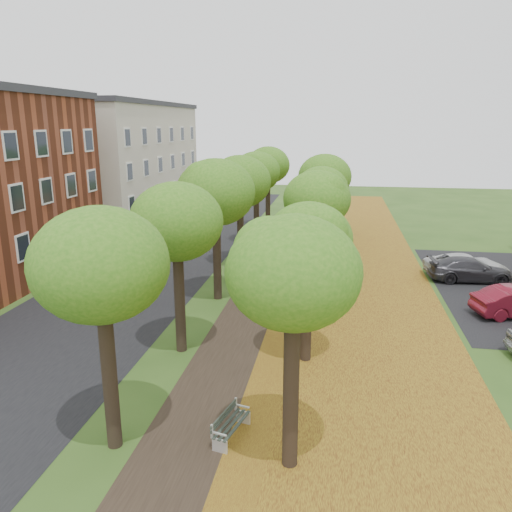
% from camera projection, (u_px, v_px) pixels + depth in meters
% --- Properties ---
extents(ground, '(120.00, 120.00, 0.00)m').
position_uv_depth(ground, '(193.00, 453.00, 13.34)').
color(ground, '#2D4C19').
rests_on(ground, ground).
extents(street_asphalt, '(8.00, 70.00, 0.01)m').
position_uv_depth(street_asphalt, '(141.00, 276.00, 28.82)').
color(street_asphalt, black).
rests_on(street_asphalt, ground).
extents(footpath, '(3.20, 70.00, 0.01)m').
position_uv_depth(footpath, '(269.00, 282.00, 27.64)').
color(footpath, black).
rests_on(footpath, ground).
extents(leaf_verge, '(7.50, 70.00, 0.01)m').
position_uv_depth(leaf_verge, '(361.00, 287.00, 26.86)').
color(leaf_verge, '#A1811D').
rests_on(leaf_verge, ground).
extents(tree_row_west, '(3.40, 33.40, 6.35)m').
position_uv_depth(tree_row_west, '(229.00, 194.00, 26.73)').
color(tree_row_west, black).
rests_on(tree_row_west, ground).
extents(tree_row_east, '(3.40, 33.40, 6.35)m').
position_uv_depth(tree_row_east, '(319.00, 196.00, 25.98)').
color(tree_row_east, black).
rests_on(tree_row_east, ground).
extents(building_cream, '(10.30, 20.30, 10.40)m').
position_uv_depth(building_cream, '(114.00, 160.00, 46.12)').
color(building_cream, beige).
rests_on(building_cream, ground).
extents(bench, '(0.85, 1.67, 0.76)m').
position_uv_depth(bench, '(230.00, 424.00, 13.95)').
color(bench, '#2A342C').
rests_on(bench, ground).
extents(car_grey, '(4.63, 2.19, 1.31)m').
position_uv_depth(car_grey, '(470.00, 270.00, 27.74)').
color(car_grey, '#333237').
rests_on(car_grey, ground).
extents(car_white, '(4.96, 2.97, 1.29)m').
position_uv_depth(car_white, '(466.00, 265.00, 28.57)').
color(car_white, silver).
rests_on(car_white, ground).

